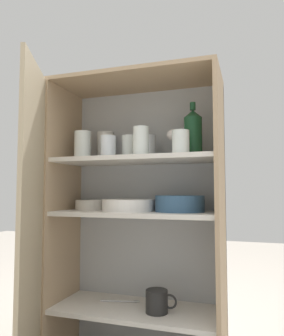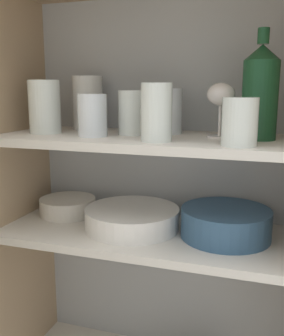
{
  "view_description": "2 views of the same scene",
  "coord_description": "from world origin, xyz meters",
  "views": [
    {
      "loc": [
        0.49,
        -1.26,
        0.76
      ],
      "look_at": [
        0.01,
        0.2,
        0.87
      ],
      "focal_mm": 35.0,
      "sensor_mm": 36.0,
      "label": 1
    },
    {
      "loc": [
        0.29,
        -0.75,
        1.03
      ],
      "look_at": [
        -0.03,
        0.21,
        0.82
      ],
      "focal_mm": 42.0,
      "sensor_mm": 36.0,
      "label": 2
    }
  ],
  "objects": [
    {
      "name": "tumbler_glass_2",
      "position": [
        -0.04,
        0.17,
        0.97
      ],
      "size": [
        0.07,
        0.07,
        0.11
      ],
      "color": "white",
      "rests_on": "shelf_board_upper"
    },
    {
      "name": "serving_bowl_small",
      "position": [
        -0.25,
        0.21,
        0.7
      ],
      "size": [
        0.16,
        0.16,
        0.05
      ],
      "color": "silver",
      "rests_on": "shelf_board_middle"
    },
    {
      "name": "tumbler_glass_4",
      "position": [
        -0.2,
        0.25,
        0.99
      ],
      "size": [
        0.08,
        0.08,
        0.15
      ],
      "color": "white",
      "rests_on": "shelf_board_upper"
    },
    {
      "name": "wine_bottle",
      "position": [
        0.26,
        0.17,
        1.02
      ],
      "size": [
        0.08,
        0.08,
        0.24
      ],
      "color": "#194728",
      "rests_on": "shelf_board_upper"
    },
    {
      "name": "shelf_board_middle",
      "position": [
        0.0,
        0.15,
        0.66
      ],
      "size": [
        0.73,
        0.31,
        0.02
      ],
      "primitive_type": "cube",
      "color": "silver"
    },
    {
      "name": "tumbler_glass_3",
      "position": [
        -0.27,
        0.13,
        0.98
      ],
      "size": [
        0.08,
        0.08,
        0.13
      ],
      "color": "white",
      "rests_on": "shelf_board_upper"
    },
    {
      "name": "cupboard_back_panel",
      "position": [
        0.0,
        0.31,
        0.63
      ],
      "size": [
        0.77,
        0.02,
        1.27
      ],
      "primitive_type": "cube",
      "color": "#B2B7BC",
      "rests_on": "ground_plane"
    },
    {
      "name": "shelf_board_upper",
      "position": [
        0.0,
        0.15,
        0.9
      ],
      "size": [
        0.73,
        0.31,
        0.02
      ],
      "primitive_type": "cube",
      "color": "silver"
    },
    {
      "name": "mixing_bowl_large",
      "position": [
        0.2,
        0.17,
        0.71
      ],
      "size": [
        0.22,
        0.22,
        0.07
      ],
      "color": "#33567A",
      "rests_on": "shelf_board_middle"
    },
    {
      "name": "tumbler_glass_1",
      "position": [
        0.05,
        0.07,
        0.98
      ],
      "size": [
        0.07,
        0.07,
        0.13
      ],
      "color": "white",
      "rests_on": "shelf_board_upper"
    },
    {
      "name": "tumbler_glass_6",
      "position": [
        0.23,
        0.06,
        0.96
      ],
      "size": [
        0.07,
        0.07,
        0.1
      ],
      "color": "white",
      "rests_on": "shelf_board_upper"
    },
    {
      "name": "tumbler_glass_5",
      "position": [
        -0.12,
        0.11,
        0.96
      ],
      "size": [
        0.07,
        0.07,
        0.1
      ],
      "color": "white",
      "rests_on": "shelf_board_upper"
    },
    {
      "name": "plate_stack_white",
      "position": [
        -0.04,
        0.16,
        0.7
      ],
      "size": [
        0.24,
        0.24,
        0.05
      ],
      "color": "white",
      "rests_on": "shelf_board_middle"
    },
    {
      "name": "tumbler_glass_0",
      "position": [
        0.03,
        0.22,
        0.97
      ],
      "size": [
        0.08,
        0.08,
        0.11
      ],
      "color": "white",
      "rests_on": "shelf_board_upper"
    },
    {
      "name": "wine_glass_0",
      "position": [
        0.17,
        0.17,
        1.01
      ],
      "size": [
        0.06,
        0.06,
        0.13
      ],
      "color": "silver",
      "rests_on": "shelf_board_upper"
    },
    {
      "name": "cupboard_side_left",
      "position": [
        -0.38,
        0.15,
        0.63
      ],
      "size": [
        0.02,
        0.34,
        1.27
      ],
      "primitive_type": "cube",
      "color": "tan",
      "rests_on": "ground_plane"
    }
  ]
}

